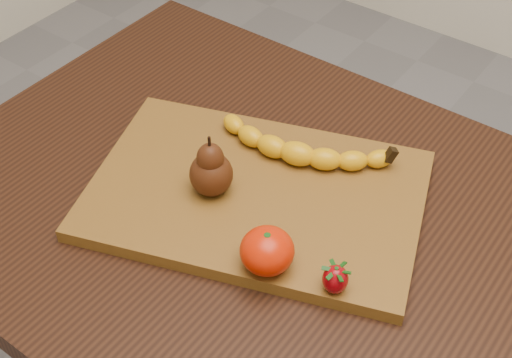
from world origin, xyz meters
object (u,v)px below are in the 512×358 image
Objects in this scene: pear at (211,165)px; mandarin at (267,251)px; table at (276,261)px; cutting_board at (256,195)px.

mandarin is at bearing -25.00° from pear.
table is 2.22× the size of cutting_board.
table is 0.19m from pear.
cutting_board is 0.08m from pear.
pear is at bearing 155.00° from mandarin.
mandarin is (0.14, -0.06, -0.02)m from pear.
mandarin reaches higher than table.
cutting_board is (-0.04, 0.01, 0.11)m from table.
cutting_board is at bearing 172.30° from table.
cutting_board is 6.72× the size of mandarin.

